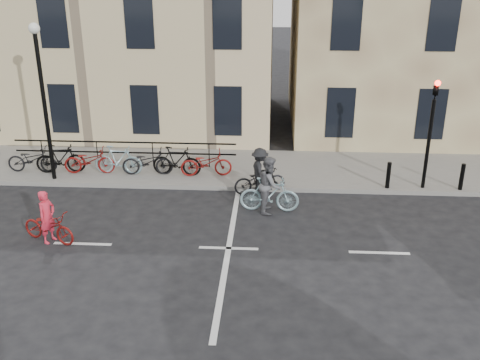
# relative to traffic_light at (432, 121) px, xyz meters

# --- Properties ---
(ground) EXTENTS (120.00, 120.00, 0.00)m
(ground) POSITION_rel_traffic_light_xyz_m (-6.20, -4.34, -2.45)
(ground) COLOR black
(ground) RESTS_ON ground
(sidewalk) EXTENTS (46.00, 4.00, 0.15)m
(sidewalk) POSITION_rel_traffic_light_xyz_m (-10.20, 1.66, -2.38)
(sidewalk) COLOR slate
(sidewalk) RESTS_ON ground
(building_west) EXTENTS (20.00, 10.00, 10.00)m
(building_west) POSITION_rel_traffic_light_xyz_m (-15.20, 8.66, 2.70)
(building_west) COLOR #CFB28C
(building_west) RESTS_ON sidewalk
(traffic_light) EXTENTS (0.18, 0.30, 3.90)m
(traffic_light) POSITION_rel_traffic_light_xyz_m (0.00, 0.00, 0.00)
(traffic_light) COLOR black
(traffic_light) RESTS_ON sidewalk
(lamp_post) EXTENTS (0.36, 0.36, 5.28)m
(lamp_post) POSITION_rel_traffic_light_xyz_m (-12.70, 0.06, 1.04)
(lamp_post) COLOR black
(lamp_post) RESTS_ON sidewalk
(bollard_east) EXTENTS (0.14, 0.14, 0.90)m
(bollard_east) POSITION_rel_traffic_light_xyz_m (-1.20, -0.09, -1.85)
(bollard_east) COLOR black
(bollard_east) RESTS_ON sidewalk
(bollard_west) EXTENTS (0.14, 0.14, 0.90)m
(bollard_west) POSITION_rel_traffic_light_xyz_m (1.20, -0.09, -1.85)
(bollard_west) COLOR black
(bollard_west) RESTS_ON sidewalk
(parked_bikes) EXTENTS (8.30, 1.23, 1.05)m
(parked_bikes) POSITION_rel_traffic_light_xyz_m (-10.55, 0.70, -1.81)
(parked_bikes) COLOR black
(parked_bikes) RESTS_ON sidewalk
(cyclist_pink) EXTENTS (1.77, 1.12, 1.49)m
(cyclist_pink) POSITION_rel_traffic_light_xyz_m (-11.14, -4.24, -1.94)
(cyclist_pink) COLOR maroon
(cyclist_pink) RESTS_ON ground
(cyclist_grey) EXTENTS (1.85, 0.88, 1.77)m
(cyclist_grey) POSITION_rel_traffic_light_xyz_m (-5.14, -1.87, -1.74)
(cyclist_grey) COLOR #89ABB4
(cyclist_grey) RESTS_ON ground
(cyclist_dark) EXTENTS (1.86, 1.15, 1.56)m
(cyclist_dark) POSITION_rel_traffic_light_xyz_m (-5.48, -0.44, -1.84)
(cyclist_dark) COLOR black
(cyclist_dark) RESTS_ON ground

